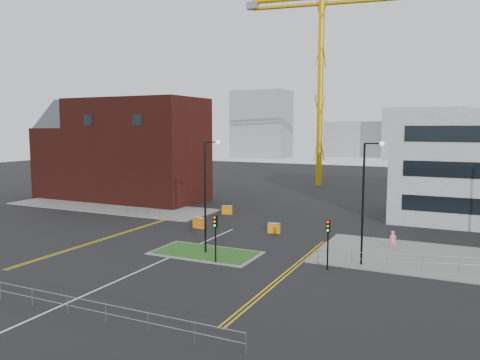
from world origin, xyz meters
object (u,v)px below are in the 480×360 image
object	(u,v)px
streetlamp_island	(207,187)
pedestrian	(393,240)
traffic_light_island	(215,230)
tower_crane	(358,38)

from	to	relation	value
streetlamp_island	pedestrian	bearing A→B (deg)	29.75
pedestrian	streetlamp_island	bearing A→B (deg)	-170.48
traffic_light_island	pedestrian	distance (m)	15.09
tower_crane	traffic_light_island	world-z (taller)	tower_crane
streetlamp_island	pedestrian	world-z (taller)	streetlamp_island
tower_crane	traffic_light_island	size ratio (longest dim) A/B	14.39
traffic_light_island	streetlamp_island	bearing A→B (deg)	131.41
tower_crane	streetlamp_island	distance (m)	51.72
traffic_light_island	tower_crane	bearing A→B (deg)	90.10
tower_crane	streetlamp_island	bearing A→B (deg)	-92.02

